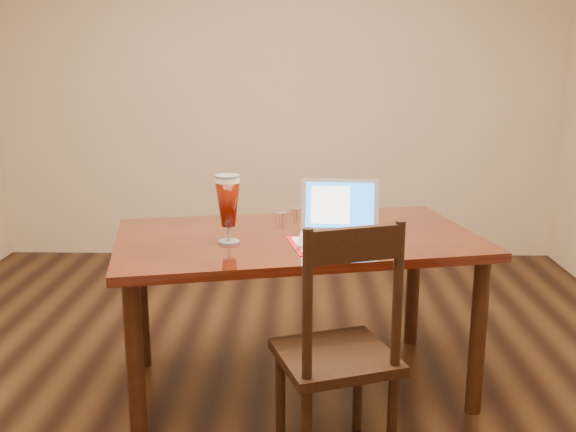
{
  "coord_description": "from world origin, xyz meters",
  "views": [
    {
      "loc": [
        0.2,
        -2.66,
        1.57
      ],
      "look_at": [
        0.14,
        0.18,
        0.88
      ],
      "focal_mm": 40.0,
      "sensor_mm": 36.0,
      "label": 1
    }
  ],
  "objects": [
    {
      "name": "ground",
      "position": [
        0.0,
        0.0,
        0.0
      ],
      "size": [
        5.0,
        5.0,
        0.0
      ],
      "primitive_type": "plane",
      "color": "black",
      "rests_on": "ground"
    },
    {
      "name": "dining_chair",
      "position": [
        0.34,
        -0.37,
        0.48
      ],
      "size": [
        0.54,
        0.53,
        1.02
      ],
      "rotation": [
        0.0,
        0.0,
        0.33
      ],
      "color": "black",
      "rests_on": "ground"
    },
    {
      "name": "dining_table",
      "position": [
        0.17,
        0.23,
        0.7
      ],
      "size": [
        1.82,
        1.27,
        1.09
      ],
      "rotation": [
        0.0,
        0.0,
        0.21
      ],
      "color": "#4F170A",
      "rests_on": "ground"
    },
    {
      "name": "room_shell",
      "position": [
        0.0,
        0.0,
        1.76
      ],
      "size": [
        4.51,
        5.01,
        2.71
      ],
      "color": "tan",
      "rests_on": "ground"
    }
  ]
}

